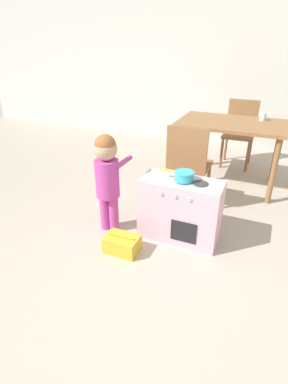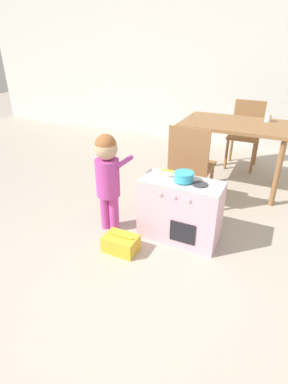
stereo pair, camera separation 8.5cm
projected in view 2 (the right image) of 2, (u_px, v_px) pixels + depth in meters
name	position (u px, v px, depth m)	size (l,w,h in m)	color
ground_plane	(127.00, 301.00, 2.02)	(16.00, 16.00, 0.00)	#B2A899
wall_back	(246.00, 61.00, 4.40)	(10.00, 0.06, 2.60)	silver
play_kitchen	(180.00, 211.00, 2.55)	(0.68, 0.32, 0.56)	#EAB2C6
toy_pot	(184.00, 176.00, 2.40)	(0.27, 0.16, 0.08)	#38B2D6
child_figure	(108.00, 172.00, 2.55)	(0.23, 0.37, 0.90)	#BC429E
toy_basket	(121.00, 243.00, 2.48)	(0.28, 0.19, 0.16)	gold
dining_table	(235.00, 132.00, 3.37)	(1.17, 0.76, 0.76)	olive
dining_chair_near	(191.00, 164.00, 2.98)	(0.40, 0.40, 0.87)	olive
dining_chair_far	(245.00, 132.00, 4.02)	(0.40, 0.40, 0.87)	olive
cup_on_table	(268.00, 118.00, 3.34)	(0.07, 0.07, 0.09)	white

